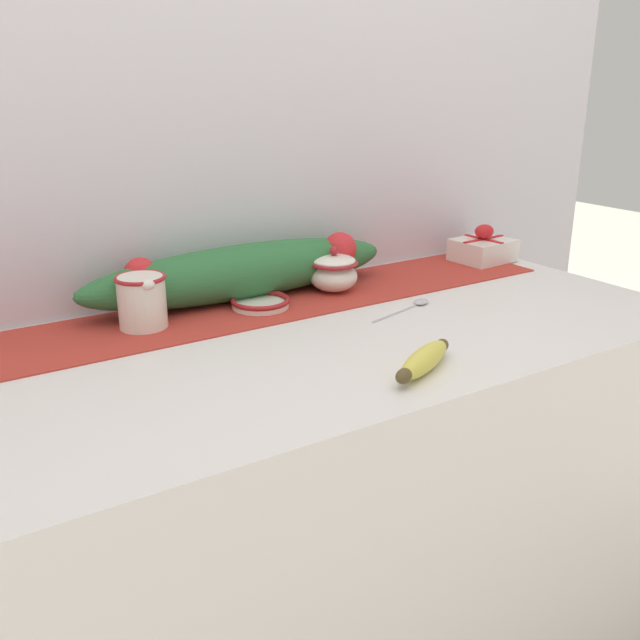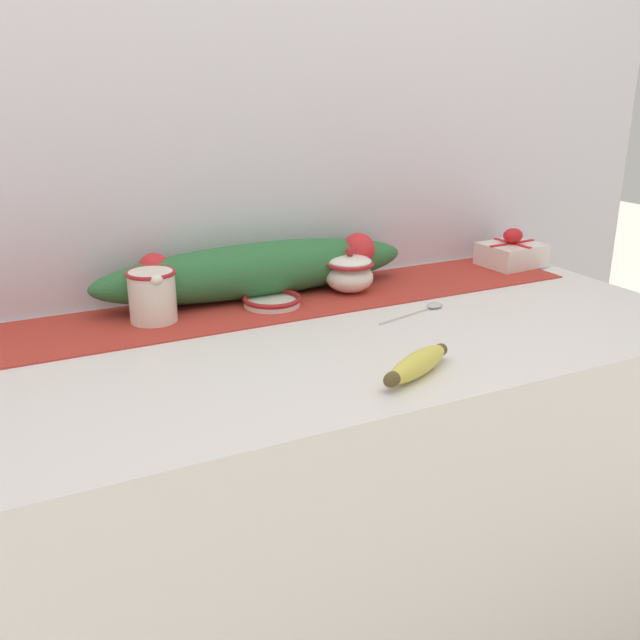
# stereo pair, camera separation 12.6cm
# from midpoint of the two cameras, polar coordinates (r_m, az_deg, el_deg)

# --- Properties ---
(countertop) EXTENTS (1.54, 0.69, 0.89)m
(countertop) POSITION_cam_midpoint_polar(r_m,az_deg,el_deg) (1.54, 2.01, -17.08)
(countertop) COLOR silver
(countertop) RESTS_ON ground_plane
(back_wall) EXTENTS (2.34, 0.04, 2.40)m
(back_wall) POSITION_cam_midpoint_polar(r_m,az_deg,el_deg) (1.58, -4.21, 13.47)
(back_wall) COLOR silver
(back_wall) RESTS_ON ground_plane
(table_runner) EXTENTS (1.42, 0.24, 0.00)m
(table_runner) POSITION_cam_midpoint_polar(r_m,az_deg,el_deg) (1.50, -1.67, 1.24)
(table_runner) COLOR #B23328
(table_runner) RESTS_ON countertop
(cream_pitcher) EXTENTS (0.10, 0.11, 0.10)m
(cream_pitcher) POSITION_cam_midpoint_polar(r_m,az_deg,el_deg) (1.41, -10.82, 2.03)
(cream_pitcher) COLOR white
(cream_pitcher) RESTS_ON countertop
(sugar_bowl) EXTENTS (0.11, 0.11, 0.10)m
(sugar_bowl) POSITION_cam_midpoint_polar(r_m,az_deg,el_deg) (1.58, 4.67, 3.78)
(sugar_bowl) COLOR white
(sugar_bowl) RESTS_ON countertop
(small_dish) EXTENTS (0.12, 0.12, 0.02)m
(small_dish) POSITION_cam_midpoint_polar(r_m,az_deg,el_deg) (1.49, -1.46, 1.52)
(small_dish) COLOR white
(small_dish) RESTS_ON countertop
(banana) EXTENTS (0.18, 0.11, 0.04)m
(banana) POSITION_cam_midpoint_polar(r_m,az_deg,el_deg) (1.17, 10.87, -3.55)
(banana) COLOR #DBCC4C
(banana) RESTS_ON countertop
(spoon) EXTENTS (0.18, 0.06, 0.01)m
(spoon) POSITION_cam_midpoint_polar(r_m,az_deg,el_deg) (1.50, 11.20, 0.99)
(spoon) COLOR #B7B7BC
(spoon) RESTS_ON countertop
(gift_box) EXTENTS (0.15, 0.13, 0.09)m
(gift_box) POSITION_cam_midpoint_polar(r_m,az_deg,el_deg) (1.88, 16.96, 5.13)
(gift_box) COLOR silver
(gift_box) RESTS_ON countertop
(poinsettia_garland) EXTENTS (0.72, 0.13, 0.12)m
(poinsettia_garland) POSITION_cam_midpoint_polar(r_m,az_deg,el_deg) (1.54, -2.56, 4.10)
(poinsettia_garland) COLOR #2D6B38
(poinsettia_garland) RESTS_ON countertop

